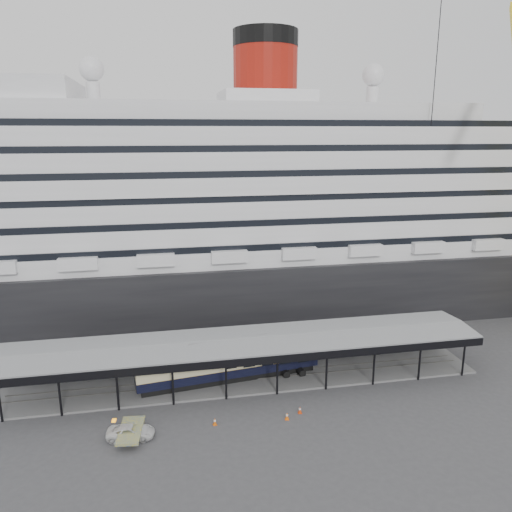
% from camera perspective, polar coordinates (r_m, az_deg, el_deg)
% --- Properties ---
extents(ground, '(200.00, 200.00, 0.00)m').
position_cam_1_polar(ground, '(57.22, -0.29, -16.20)').
color(ground, '#3A3A3D').
rests_on(ground, ground).
extents(cruise_ship, '(130.00, 30.00, 43.90)m').
position_cam_1_polar(cruise_ship, '(81.76, -4.49, 6.66)').
color(cruise_ship, black).
rests_on(cruise_ship, ground).
extents(platform_canopy, '(56.00, 9.18, 5.30)m').
position_cam_1_polar(platform_canopy, '(60.45, -1.20, -11.91)').
color(platform_canopy, slate).
rests_on(platform_canopy, ground).
extents(port_truck, '(4.77, 2.62, 1.27)m').
position_cam_1_polar(port_truck, '(52.48, -14.12, -18.92)').
color(port_truck, silver).
rests_on(port_truck, ground).
extents(pullman_carriage, '(21.93, 5.65, 21.36)m').
position_cam_1_polar(pullman_carriage, '(60.08, -3.09, -11.85)').
color(pullman_carriage, black).
rests_on(pullman_carriage, ground).
extents(traffic_cone_left, '(0.48, 0.48, 0.77)m').
position_cam_1_polar(traffic_cone_left, '(53.20, -4.73, -18.32)').
color(traffic_cone_left, '#DA5A0C').
rests_on(traffic_cone_left, ground).
extents(traffic_cone_mid, '(0.47, 0.47, 0.80)m').
position_cam_1_polar(traffic_cone_mid, '(53.95, 3.57, -17.78)').
color(traffic_cone_mid, orange).
rests_on(traffic_cone_mid, ground).
extents(traffic_cone_right, '(0.44, 0.44, 0.79)m').
position_cam_1_polar(traffic_cone_right, '(55.07, 5.04, -17.10)').
color(traffic_cone_right, red).
rests_on(traffic_cone_right, ground).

